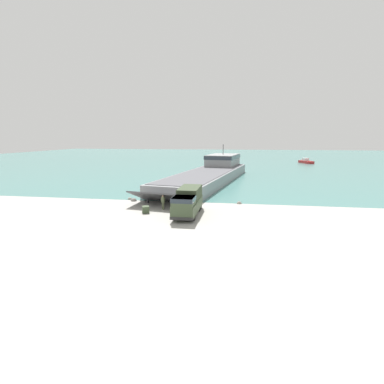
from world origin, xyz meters
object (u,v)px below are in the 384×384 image
moored_boat_a (306,161)px  mooring_bollard (148,199)px  military_truck (188,201)px  cargo_crate (146,209)px  landing_craft (212,172)px  soldier_on_ramp (163,201)px

moored_boat_a → mooring_bollard: moored_boat_a is taller
military_truck → mooring_bollard: bearing=-129.0°
cargo_crate → landing_craft: bearing=80.0°
moored_boat_a → military_truck: bearing=47.9°
soldier_on_ramp → mooring_bollard: soldier_on_ramp is taller
military_truck → mooring_bollard: size_ratio=8.58×
landing_craft → soldier_on_ramp: (-3.52, -27.33, -0.61)m
military_truck → cargo_crate: size_ratio=8.13×
landing_craft → cargo_crate: size_ratio=47.59×
landing_craft → military_truck: bearing=-80.3°
soldier_on_ramp → moored_boat_a: size_ratio=0.28×
military_truck → soldier_on_ramp: size_ratio=4.21×
military_truck → mooring_bollard: 8.42m
cargo_crate → military_truck: bearing=-0.9°
military_truck → mooring_bollard: (-6.43, 5.32, -1.09)m
landing_craft → military_truck: (-0.08, -29.26, -0.09)m
moored_boat_a → mooring_bollard: (-34.97, -69.72, -0.09)m
mooring_bollard → cargo_crate: 5.42m
cargo_crate → mooring_bollard: bearing=104.6°
military_truck → soldier_on_ramp: bearing=-118.7°
landing_craft → mooring_bollard: landing_craft is taller
military_truck → moored_boat_a: 80.28m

